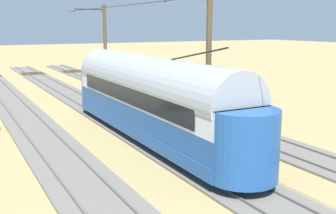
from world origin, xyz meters
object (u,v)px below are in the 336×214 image
(vintage_streetcar, at_px, (150,97))
(switch_stand, at_px, (153,87))
(catenary_pole_mid_near, at_px, (207,65))
(catenary_pole_foreground, at_px, (105,50))

(vintage_streetcar, distance_m, switch_stand, 14.00)
(catenary_pole_mid_near, xyz_separation_m, switch_stand, (-3.87, -14.10, -3.18))
(switch_stand, bearing_deg, vintage_streetcar, 63.39)
(catenary_pole_foreground, height_order, switch_stand, catenary_pole_foreground)
(catenary_pole_foreground, bearing_deg, vintage_streetcar, 79.94)
(vintage_streetcar, distance_m, catenary_pole_mid_near, 3.32)
(catenary_pole_foreground, height_order, catenary_pole_mid_near, same)
(switch_stand, bearing_deg, catenary_pole_mid_near, 74.67)
(switch_stand, bearing_deg, catenary_pole_foreground, -12.89)
(catenary_pole_foreground, relative_size, switch_stand, 6.04)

